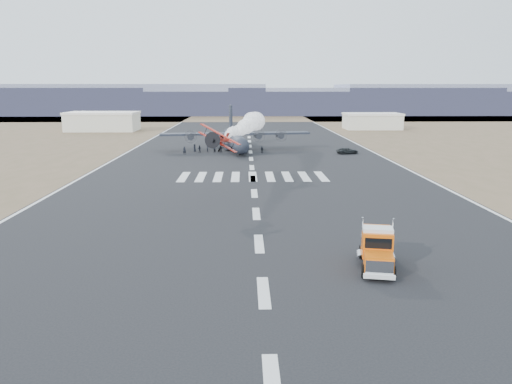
{
  "coord_description": "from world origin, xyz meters",
  "views": [
    {
      "loc": [
        -1.39,
        -35.36,
        15.19
      ],
      "look_at": [
        -0.17,
        17.92,
        4.0
      ],
      "focal_mm": 35.0,
      "sensor_mm": 36.0,
      "label": 1
    }
  ],
  "objects_px": {
    "crew_a": "(184,151)",
    "crew_e": "(195,148)",
    "support_vehicle": "(348,151)",
    "crew_c": "(247,150)",
    "transport_aircraft": "(235,138)",
    "crew_h": "(214,148)",
    "crew_d": "(262,149)",
    "crew_g": "(208,149)",
    "crew_f": "(221,149)",
    "semi_truck": "(377,248)",
    "aerobatic_biplane": "(219,139)",
    "hangar_left": "(103,121)",
    "crew_b": "(199,149)",
    "hangar_right": "(372,121)"
  },
  "relations": [
    {
      "from": "crew_d",
      "to": "crew_c",
      "type": "bearing_deg",
      "value": -132.24
    },
    {
      "from": "crew_g",
      "to": "hangar_left",
      "type": "bearing_deg",
      "value": 32.2
    },
    {
      "from": "semi_truck",
      "to": "crew_f",
      "type": "xyz_separation_m",
      "value": [
        -17.04,
        78.75,
        -0.94
      ]
    },
    {
      "from": "crew_d",
      "to": "crew_f",
      "type": "bearing_deg",
      "value": -156.67
    },
    {
      "from": "transport_aircraft",
      "to": "crew_b",
      "type": "bearing_deg",
      "value": -150.96
    },
    {
      "from": "crew_g",
      "to": "crew_h",
      "type": "relative_size",
      "value": 0.83
    },
    {
      "from": "transport_aircraft",
      "to": "crew_a",
      "type": "distance_m",
      "value": 14.96
    },
    {
      "from": "semi_truck",
      "to": "crew_b",
      "type": "distance_m",
      "value": 80.84
    },
    {
      "from": "crew_c",
      "to": "crew_e",
      "type": "distance_m",
      "value": 13.19
    },
    {
      "from": "crew_c",
      "to": "crew_d",
      "type": "relative_size",
      "value": 0.97
    },
    {
      "from": "semi_truck",
      "to": "crew_f",
      "type": "relative_size",
      "value": 4.96
    },
    {
      "from": "hangar_left",
      "to": "hangar_right",
      "type": "distance_m",
      "value": 98.13
    },
    {
      "from": "hangar_left",
      "to": "crew_f",
      "type": "bearing_deg",
      "value": -53.74
    },
    {
      "from": "hangar_right",
      "to": "transport_aircraft",
      "type": "distance_m",
      "value": 78.78
    },
    {
      "from": "semi_truck",
      "to": "crew_b",
      "type": "xyz_separation_m",
      "value": [
        -22.05,
        77.77,
        -0.89
      ]
    },
    {
      "from": "crew_f",
      "to": "crew_a",
      "type": "bearing_deg",
      "value": -16.28
    },
    {
      "from": "hangar_left",
      "to": "support_vehicle",
      "type": "distance_m",
      "value": 99.02
    },
    {
      "from": "hangar_left",
      "to": "crew_h",
      "type": "bearing_deg",
      "value": -54.88
    },
    {
      "from": "aerobatic_biplane",
      "to": "transport_aircraft",
      "type": "relative_size",
      "value": 0.15
    },
    {
      "from": "aerobatic_biplane",
      "to": "crew_g",
      "type": "bearing_deg",
      "value": 105.34
    },
    {
      "from": "crew_a",
      "to": "crew_c",
      "type": "relative_size",
      "value": 1.16
    },
    {
      "from": "crew_c",
      "to": "crew_f",
      "type": "bearing_deg",
      "value": 51.22
    },
    {
      "from": "crew_c",
      "to": "crew_h",
      "type": "bearing_deg",
      "value": 58.2
    },
    {
      "from": "hangar_left",
      "to": "crew_a",
      "type": "xyz_separation_m",
      "value": [
        36.69,
        -65.45,
        -2.48
      ]
    },
    {
      "from": "support_vehicle",
      "to": "crew_c",
      "type": "distance_m",
      "value": 23.63
    },
    {
      "from": "crew_d",
      "to": "crew_g",
      "type": "relative_size",
      "value": 1.05
    },
    {
      "from": "semi_truck",
      "to": "crew_h",
      "type": "xyz_separation_m",
      "value": [
        -18.6,
        78.36,
        -0.82
      ]
    },
    {
      "from": "crew_a",
      "to": "crew_c",
      "type": "distance_m",
      "value": 14.47
    },
    {
      "from": "support_vehicle",
      "to": "crew_a",
      "type": "xyz_separation_m",
      "value": [
        -37.99,
        -0.48,
        0.23
      ]
    },
    {
      "from": "crew_g",
      "to": "crew_c",
      "type": "bearing_deg",
      "value": -110.81
    },
    {
      "from": "crew_c",
      "to": "semi_truck",
      "type": "bearing_deg",
      "value": 173.17
    },
    {
      "from": "crew_f",
      "to": "crew_d",
      "type": "bearing_deg",
      "value": 125.17
    },
    {
      "from": "semi_truck",
      "to": "aerobatic_biplane",
      "type": "xyz_separation_m",
      "value": [
        -14.62,
        25.61,
        6.69
      ]
    },
    {
      "from": "crew_e",
      "to": "crew_f",
      "type": "xyz_separation_m",
      "value": [
        6.35,
        -1.22,
        -0.05
      ]
    },
    {
      "from": "crew_a",
      "to": "crew_e",
      "type": "relative_size",
      "value": 1.06
    },
    {
      "from": "hangar_right",
      "to": "transport_aircraft",
      "type": "relative_size",
      "value": 0.56
    },
    {
      "from": "crew_b",
      "to": "crew_g",
      "type": "xyz_separation_m",
      "value": [
        1.85,
        1.38,
        -0.08
      ]
    },
    {
      "from": "semi_truck",
      "to": "crew_d",
      "type": "relative_size",
      "value": 4.94
    },
    {
      "from": "transport_aircraft",
      "to": "support_vehicle",
      "type": "bearing_deg",
      "value": -25.74
    },
    {
      "from": "semi_truck",
      "to": "aerobatic_biplane",
      "type": "bearing_deg",
      "value": 130.54
    },
    {
      "from": "crew_a",
      "to": "crew_c",
      "type": "height_order",
      "value": "crew_a"
    },
    {
      "from": "aerobatic_biplane",
      "to": "transport_aircraft",
      "type": "height_order",
      "value": "transport_aircraft"
    },
    {
      "from": "crew_h",
      "to": "support_vehicle",
      "type": "bearing_deg",
      "value": 127.24
    },
    {
      "from": "crew_h",
      "to": "hangar_right",
      "type": "bearing_deg",
      "value": -175.96
    },
    {
      "from": "crew_b",
      "to": "crew_h",
      "type": "xyz_separation_m",
      "value": [
        3.46,
        0.59,
        0.07
      ]
    },
    {
      "from": "semi_truck",
      "to": "crew_a",
      "type": "distance_m",
      "value": 78.6
    },
    {
      "from": "semi_truck",
      "to": "aerobatic_biplane",
      "type": "distance_m",
      "value": 30.24
    },
    {
      "from": "crew_d",
      "to": "crew_e",
      "type": "height_order",
      "value": "crew_e"
    },
    {
      "from": "crew_a",
      "to": "crew_f",
      "type": "xyz_separation_m",
      "value": [
        8.16,
        4.29,
        -0.1
      ]
    },
    {
      "from": "aerobatic_biplane",
      "to": "hangar_right",
      "type": "bearing_deg",
      "value": 76.35
    }
  ]
}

